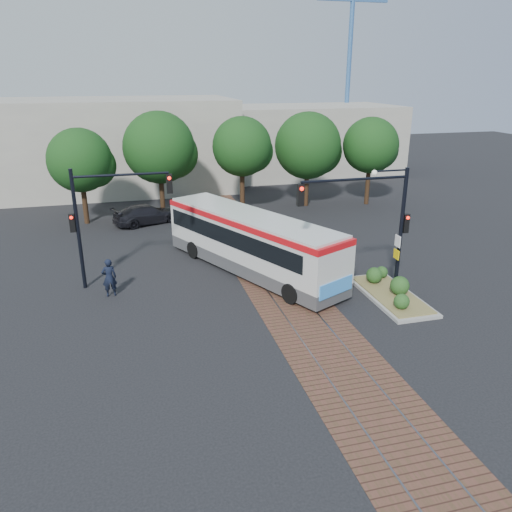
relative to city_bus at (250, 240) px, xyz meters
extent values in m
plane|color=black|center=(0.90, -4.01, -1.79)|extent=(120.00, 120.00, 0.00)
cube|color=brown|center=(0.90, -0.01, -1.78)|extent=(3.60, 40.00, 0.01)
cube|color=slate|center=(0.15, -0.01, -1.77)|extent=(0.06, 40.00, 0.01)
cube|color=slate|center=(1.65, -0.01, -1.77)|extent=(0.06, 40.00, 0.01)
cylinder|color=#382314|center=(-9.10, 11.99, -0.36)|extent=(0.36, 0.36, 2.86)
sphere|color=#144015|center=(-9.10, 11.99, 2.72)|extent=(4.40, 4.40, 4.40)
cylinder|color=#382314|center=(-3.60, 12.79, -0.22)|extent=(0.36, 0.36, 3.12)
sphere|color=#144015|center=(-3.60, 12.79, 3.29)|extent=(5.20, 5.20, 5.20)
cylinder|color=#382314|center=(2.40, 11.99, -0.09)|extent=(0.36, 0.36, 3.39)
sphere|color=#144015|center=(2.40, 11.99, 3.25)|extent=(4.40, 4.40, 4.40)
cylinder|color=#382314|center=(7.90, 12.79, -0.36)|extent=(0.36, 0.36, 2.86)
sphere|color=#144015|center=(7.90, 12.79, 3.02)|extent=(5.20, 5.20, 5.20)
cylinder|color=#382314|center=(12.90, 11.99, -0.22)|extent=(0.36, 0.36, 3.12)
sphere|color=#144015|center=(12.90, 11.99, 2.99)|extent=(4.40, 4.40, 4.40)
cube|color=#ADA899|center=(-7.10, 23.99, 2.21)|extent=(22.00, 12.00, 8.00)
cube|color=#ADA899|center=(12.90, 25.99, 1.71)|extent=(18.00, 10.00, 7.00)
cylinder|color=#3F72B2|center=(18.90, 29.99, 7.21)|extent=(0.50, 0.50, 18.00)
cube|color=#414143|center=(0.02, -0.04, -1.24)|extent=(7.43, 11.83, 0.70)
cube|color=silver|center=(0.02, -0.04, 0.05)|extent=(7.45, 11.84, 1.89)
cube|color=black|center=(-0.11, 0.23, 0.35)|extent=(6.98, 10.79, 0.90)
cube|color=red|center=(0.02, -0.04, 1.15)|extent=(7.48, 11.86, 0.30)
cube|color=silver|center=(0.02, -0.04, 1.35)|extent=(7.20, 11.45, 0.14)
cube|color=black|center=(2.55, -5.28, 0.45)|extent=(1.49, 0.80, 0.90)
cube|color=#388BE0|center=(2.62, -5.43, -0.74)|extent=(2.00, 1.00, 0.70)
cube|color=orange|center=(1.61, -0.38, -0.54)|extent=(2.00, 4.06, 1.09)
cylinder|color=black|center=(0.85, -4.39, -1.29)|extent=(0.75, 1.05, 0.99)
cylinder|color=black|center=(2.91, -3.40, -1.29)|extent=(0.75, 1.05, 0.99)
cylinder|color=black|center=(-2.66, 2.87, -1.29)|extent=(0.75, 1.05, 0.99)
cylinder|color=black|center=(-0.60, 3.86, -1.29)|extent=(0.75, 1.05, 0.99)
cube|color=gray|center=(5.70, -5.01, -1.71)|extent=(2.20, 5.20, 0.15)
cube|color=olive|center=(5.70, -5.01, -1.60)|extent=(1.90, 4.80, 0.08)
sphere|color=#1E4719|center=(5.30, -6.61, -1.21)|extent=(0.70, 0.70, 0.70)
sphere|color=#1E4719|center=(6.00, -5.21, -1.11)|extent=(0.90, 0.90, 0.90)
sphere|color=#1E4719|center=(5.50, -3.61, -1.16)|extent=(0.80, 0.80, 0.80)
sphere|color=#1E4719|center=(6.20, -3.11, -1.26)|extent=(0.60, 0.60, 0.60)
cylinder|color=black|center=(6.00, -4.81, 1.43)|extent=(0.18, 0.18, 6.00)
cylinder|color=black|center=(3.50, -4.81, 4.03)|extent=(5.00, 0.12, 0.12)
cube|color=black|center=(1.00, -4.81, 3.48)|extent=(0.28, 0.22, 0.95)
sphere|color=#FF190C|center=(1.00, -4.95, 3.78)|extent=(0.18, 0.18, 0.18)
cube|color=black|center=(6.22, -4.81, 1.83)|extent=(0.26, 0.20, 0.90)
sphere|color=#FF190C|center=(6.22, -4.94, 2.13)|extent=(0.16, 0.16, 0.16)
cube|color=white|center=(5.82, -4.93, 1.03)|extent=(0.04, 0.45, 0.55)
cube|color=yellow|center=(5.82, -4.93, 0.38)|extent=(0.04, 0.45, 0.45)
cylinder|color=black|center=(5.20, -4.81, 4.33)|extent=(1.60, 0.08, 0.08)
sphere|color=silver|center=(4.40, -4.81, 4.28)|extent=(0.24, 0.24, 0.24)
cylinder|color=black|center=(-8.60, -0.01, 1.21)|extent=(0.18, 0.18, 6.00)
cylinder|color=black|center=(-6.35, -0.01, 3.81)|extent=(4.50, 0.12, 0.12)
cube|color=black|center=(-4.10, -0.01, 3.26)|extent=(0.28, 0.22, 0.95)
sphere|color=#FF190C|center=(-4.10, -0.15, 3.56)|extent=(0.18, 0.18, 0.18)
cube|color=black|center=(-8.82, -0.01, 1.61)|extent=(0.26, 0.20, 0.90)
sphere|color=#FF190C|center=(-8.82, -0.14, 1.91)|extent=(0.16, 0.16, 0.16)
imported|color=black|center=(-7.33, -1.36, -0.84)|extent=(0.74, 0.54, 1.90)
imported|color=black|center=(-4.92, 10.79, -1.09)|extent=(5.14, 3.50, 1.38)
camera|label=1|loc=(-6.17, -24.48, 8.37)|focal=35.00mm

